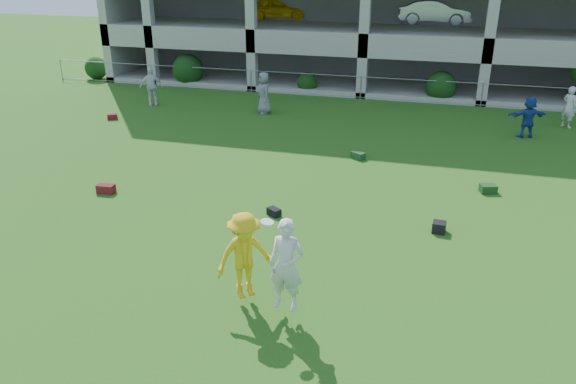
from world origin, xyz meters
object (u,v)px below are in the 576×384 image
(bystander_c, at_px, (264,93))
(bystander_e, at_px, (569,107))
(crate_d, at_px, (439,227))
(bystander_b, at_px, (151,86))
(bystander_d, at_px, (528,117))
(frisbee_contest, at_px, (256,258))

(bystander_c, distance_m, bystander_e, 13.51)
(crate_d, bearing_deg, bystander_e, 66.75)
(bystander_b, distance_m, bystander_d, 17.42)
(bystander_b, xyz_separation_m, frisbee_contest, (10.52, -15.04, 0.28))
(bystander_d, bearing_deg, crate_d, 50.64)
(bystander_b, xyz_separation_m, bystander_c, (5.83, 0.08, 0.03))
(crate_d, bearing_deg, bystander_b, 143.96)
(frisbee_contest, bearing_deg, bystander_c, 107.23)
(bystander_e, bearing_deg, bystander_c, 50.39)
(bystander_b, bearing_deg, bystander_c, -33.02)
(bystander_b, relative_size, frisbee_contest, 0.90)
(bystander_b, distance_m, bystander_e, 19.33)
(bystander_b, height_order, bystander_e, bystander_b)
(crate_d, bearing_deg, bystander_c, 128.81)
(bystander_d, distance_m, crate_d, 10.28)
(bystander_c, xyz_separation_m, frisbee_contest, (4.69, -15.12, 0.24))
(bystander_b, distance_m, crate_d, 17.60)
(bystander_b, relative_size, bystander_d, 1.09)
(bystander_e, distance_m, crate_d, 12.83)
(bystander_b, xyz_separation_m, bystander_e, (19.28, 1.43, -0.04))
(crate_d, height_order, frisbee_contest, frisbee_contest)
(bystander_b, relative_size, crate_d, 5.37)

